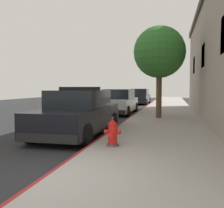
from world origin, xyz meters
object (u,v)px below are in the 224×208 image
police_cruiser (79,113)px  fire_hydrant (113,133)px  parked_car_silver_ahead (119,102)px  parked_car_dark_far (139,97)px  street_tree (159,52)px

police_cruiser → fire_hydrant: size_ratio=6.37×
police_cruiser → fire_hydrant: police_cruiser is taller
police_cruiser → parked_car_silver_ahead: police_cruiser is taller
police_cruiser → parked_car_silver_ahead: (-0.15, 7.60, -0.00)m
parked_car_dark_far → fire_hydrant: bearing=-84.8°
parked_car_dark_far → fire_hydrant: (1.78, -19.79, -0.25)m
fire_hydrant → street_tree: (0.83, 6.75, 2.92)m
police_cruiser → parked_car_silver_ahead: bearing=91.1°
parked_car_dark_far → street_tree: (2.61, -13.04, 2.67)m
fire_hydrant → police_cruiser: bearing=129.1°
police_cruiser → parked_car_dark_far: (-0.08, 17.69, -0.00)m
police_cruiser → street_tree: (2.54, 4.65, 2.67)m
parked_car_silver_ahead → fire_hydrant: (1.85, -9.70, -0.25)m
police_cruiser → street_tree: street_tree is taller
police_cruiser → parked_car_dark_far: bearing=90.2°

